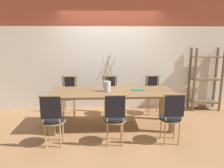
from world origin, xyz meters
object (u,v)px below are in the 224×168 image
Objects in this scene: chair_far_center at (153,93)px; vase_centerpiece at (107,85)px; book_stack at (138,90)px; shelving_rack at (205,79)px; dining_table at (112,96)px; chair_near_center at (172,116)px.

vase_centerpiece reaches higher than chair_far_center.
shelving_rack is (1.90, 0.98, 0.01)m from book_stack.
shelving_rack is at bearing 23.35° from dining_table.
chair_near_center is 1.00× the size of chair_far_center.
book_stack is at bearing 7.24° from dining_table.
chair_far_center reaches higher than book_stack.
chair_far_center is at bearing -169.08° from shelving_rack.
shelving_rack reaches higher than book_stack.
dining_table is at bearing -172.76° from book_stack.
dining_table is 2.69× the size of chair_near_center.
chair_near_center is 1.40m from vase_centerpiece.
chair_far_center is 1.44m from vase_centerpiece.
book_stack is at bearing -152.57° from shelving_rack.
chair_near_center is 0.59× the size of shelving_rack.
book_stack is at bearing 55.34° from chair_far_center.
book_stack is 2.14m from shelving_rack.
chair_near_center reaches higher than dining_table.
shelving_rack reaches higher than chair_near_center.
shelving_rack is at bearing 22.65° from vase_centerpiece.
vase_centerpiece is at bearing -157.35° from shelving_rack.
shelving_rack is at bearing -169.08° from chair_far_center.
chair_near_center and chair_far_center have the same top height.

